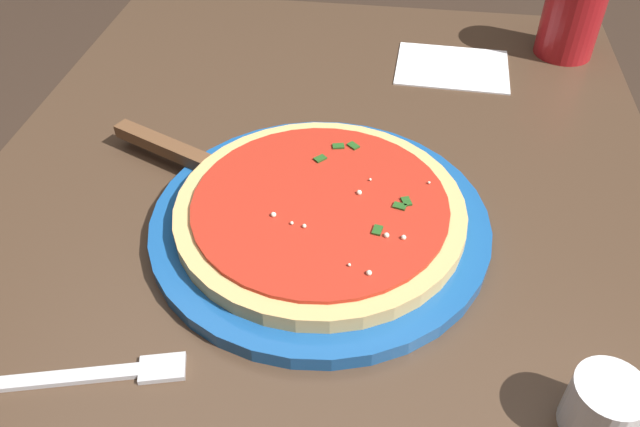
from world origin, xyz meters
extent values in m
cube|color=black|center=(0.40, -0.30, 0.37)|extent=(0.06, 0.06, 0.73)
cube|color=black|center=(0.40, 0.30, 0.37)|extent=(0.06, 0.06, 0.73)
cube|color=#473323|center=(0.00, 0.00, 0.75)|extent=(0.94, 0.73, 0.03)
cylinder|color=#195199|center=(-0.05, -0.01, 0.77)|extent=(0.33, 0.33, 0.02)
cylinder|color=#DBB26B|center=(-0.05, -0.01, 0.78)|extent=(0.28, 0.28, 0.02)
cylinder|color=red|center=(-0.05, -0.01, 0.79)|extent=(0.24, 0.24, 0.00)
sphere|color=#EFEACC|center=(-0.07, 0.03, 0.80)|extent=(0.01, 0.01, 0.01)
sphere|color=#EFEACC|center=(-0.09, -0.09, 0.80)|extent=(0.00, 0.00, 0.00)
sphere|color=#EFEACC|center=(-0.13, -0.06, 0.80)|extent=(0.00, 0.00, 0.00)
sphere|color=#EFEACC|center=(-0.01, -0.11, 0.80)|extent=(0.00, 0.00, 0.00)
sphere|color=#EFEACC|center=(-0.08, 0.00, 0.80)|extent=(0.00, 0.00, 0.00)
sphere|color=#EFEACC|center=(-0.13, -0.05, 0.80)|extent=(0.00, 0.00, 0.00)
sphere|color=#EFEACC|center=(-0.03, -0.04, 0.80)|extent=(0.01, 0.01, 0.01)
sphere|color=#EFEACC|center=(-0.09, -0.07, 0.80)|extent=(0.00, 0.00, 0.00)
sphere|color=#EFEACC|center=(-0.01, -0.05, 0.80)|extent=(0.00, 0.00, 0.00)
sphere|color=#EFEACC|center=(-0.08, 0.01, 0.80)|extent=(0.00, 0.00, 0.00)
cube|color=#23561E|center=(0.04, -0.02, 0.80)|extent=(0.01, 0.01, 0.00)
cube|color=#23561E|center=(-0.04, -0.08, 0.80)|extent=(0.01, 0.01, 0.00)
cube|color=#23561E|center=(-0.04, -0.09, 0.80)|extent=(0.01, 0.01, 0.00)
cube|color=#23561E|center=(-0.08, -0.07, 0.80)|extent=(0.01, 0.01, 0.00)
cube|color=#23561E|center=(0.04, -0.03, 0.80)|extent=(0.01, 0.01, 0.00)
cube|color=#23561E|center=(0.02, 0.00, 0.80)|extent=(0.01, 0.01, 0.00)
cube|color=silver|center=(-0.01, 0.07, 0.78)|extent=(0.10, 0.11, 0.00)
cube|color=brown|center=(0.03, 0.17, 0.78)|extent=(0.07, 0.13, 0.01)
cylinder|color=#B2191E|center=(0.35, -0.29, 0.82)|extent=(0.08, 0.08, 0.12)
cylinder|color=silver|center=(-0.23, -0.24, 0.79)|extent=(0.05, 0.05, 0.05)
cube|color=white|center=(0.29, -0.14, 0.76)|extent=(0.12, 0.15, 0.00)
cube|color=silver|center=(-0.25, 0.18, 0.76)|extent=(0.05, 0.15, 0.00)
cube|color=silver|center=(-0.23, 0.09, 0.76)|extent=(0.03, 0.04, 0.00)
camera|label=1|loc=(-0.49, -0.07, 1.19)|focal=35.48mm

